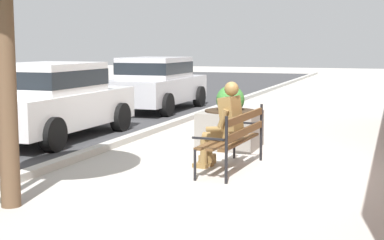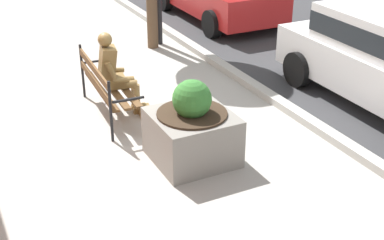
% 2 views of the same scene
% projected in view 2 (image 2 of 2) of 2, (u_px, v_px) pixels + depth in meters
% --- Properties ---
extents(ground_plane, '(80.00, 80.00, 0.00)m').
position_uv_depth(ground_plane, '(98.00, 120.00, 8.60)').
color(ground_plane, '#ADA8A0').
extents(curb_stone, '(60.00, 0.20, 0.12)m').
position_uv_depth(curb_stone, '(253.00, 85.00, 9.73)').
color(curb_stone, '#B2AFA8').
rests_on(curb_stone, ground).
extents(park_bench, '(1.82, 0.63, 0.95)m').
position_uv_depth(park_bench, '(105.00, 84.00, 8.50)').
color(park_bench, brown).
rests_on(park_bench, ground).
extents(bronze_statue_seated, '(0.73, 0.79, 1.37)m').
position_uv_depth(bronze_statue_seated, '(117.00, 75.00, 8.52)').
color(bronze_statue_seated, olive).
rests_on(bronze_statue_seated, ground).
extents(concrete_planter, '(1.06, 1.06, 1.17)m').
position_uv_depth(concrete_planter, '(192.00, 131.00, 7.31)').
color(concrete_planter, gray).
rests_on(concrete_planter, ground).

